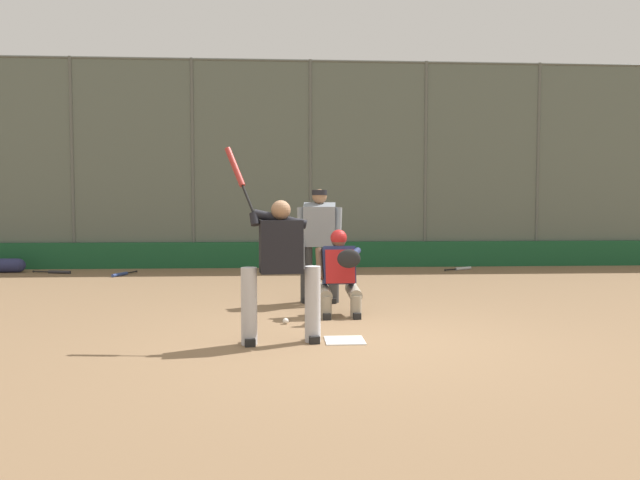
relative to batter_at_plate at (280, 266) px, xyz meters
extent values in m
plane|color=#846647|center=(-0.70, -0.06, -0.84)|extent=(160.00, 160.00, 0.00)
cube|color=white|center=(-0.70, -0.06, -0.83)|extent=(0.43, 0.43, 0.01)
cylinder|color=#515651|center=(-6.15, -7.95, 1.57)|extent=(0.08, 0.08, 4.82)
cylinder|color=#515651|center=(-3.43, -7.95, 1.57)|extent=(0.08, 0.08, 4.82)
cylinder|color=#515651|center=(-0.70, -7.95, 1.57)|extent=(0.08, 0.08, 4.82)
cylinder|color=#515651|center=(2.02, -7.95, 1.57)|extent=(0.08, 0.08, 4.82)
cylinder|color=#515651|center=(4.74, -7.95, 1.57)|extent=(0.08, 0.08, 4.82)
cube|color=#515B51|center=(-0.70, -7.95, 1.57)|extent=(21.78, 0.01, 4.82)
cylinder|color=#515651|center=(-0.70, -7.95, 3.95)|extent=(21.78, 0.06, 0.06)
cube|color=#19512D|center=(-0.70, -7.85, -0.54)|extent=(21.34, 0.18, 0.59)
cube|color=slate|center=(1.64, -10.25, -0.78)|extent=(15.24, 2.50, 0.12)
cube|color=slate|center=(1.64, -9.43, -0.62)|extent=(15.24, 0.55, 0.44)
cube|color=#B7BABC|center=(1.64, -9.43, -0.36)|extent=(15.24, 0.24, 0.08)
cube|color=slate|center=(1.64, -9.98, -0.46)|extent=(15.24, 0.55, 0.76)
cube|color=#B7BABC|center=(1.64, -9.98, -0.04)|extent=(15.24, 0.24, 0.08)
cube|color=slate|center=(1.64, -10.53, -0.30)|extent=(15.24, 0.55, 1.08)
cube|color=#B7BABC|center=(1.64, -10.53, 0.28)|extent=(15.24, 0.24, 0.08)
cube|color=slate|center=(1.64, -11.08, -0.14)|extent=(15.24, 0.55, 1.40)
cube|color=#B7BABC|center=(1.64, -11.08, 0.60)|extent=(15.24, 0.24, 0.08)
cylinder|color=#B7B7BC|center=(-0.35, -0.04, -0.43)|extent=(0.17, 0.17, 0.83)
cube|color=black|center=(-0.35, -0.04, -0.80)|extent=(0.15, 0.29, 0.08)
cylinder|color=#B7B7BC|center=(0.33, 0.05, -0.43)|extent=(0.17, 0.17, 0.83)
cube|color=black|center=(0.33, 0.05, -0.80)|extent=(0.15, 0.29, 0.08)
cube|color=black|center=(-0.01, 0.00, 0.21)|extent=(0.48, 0.32, 0.57)
sphere|color=#936B4C|center=(-0.01, 0.00, 0.60)|extent=(0.21, 0.21, 0.21)
cylinder|color=black|center=(0.00, -0.02, 0.50)|extent=(0.58, 0.12, 0.22)
cylinder|color=black|center=(0.27, 0.02, 0.50)|extent=(0.14, 0.17, 0.16)
sphere|color=black|center=(0.28, -0.01, 0.56)|extent=(0.04, 0.04, 0.04)
cylinder|color=black|center=(0.34, -0.08, 0.71)|extent=(0.16, 0.18, 0.32)
cylinder|color=maroon|center=(0.49, -0.25, 1.07)|extent=(0.26, 0.28, 0.45)
cylinder|color=gray|center=(-0.99, -1.40, -0.69)|extent=(0.15, 0.15, 0.30)
cylinder|color=gray|center=(-0.98, -1.59, -0.52)|extent=(0.19, 0.46, 0.23)
cube|color=black|center=(-0.99, -1.40, -0.80)|extent=(0.11, 0.26, 0.08)
cylinder|color=gray|center=(-0.60, -1.38, -0.69)|extent=(0.15, 0.15, 0.30)
cylinder|color=gray|center=(-0.59, -1.57, -0.52)|extent=(0.19, 0.46, 0.23)
cube|color=black|center=(-0.60, -1.38, -0.80)|extent=(0.11, 0.26, 0.08)
cube|color=navy|center=(-0.78, -1.63, -0.17)|extent=(0.44, 0.37, 0.54)
cube|color=#B21E1E|center=(-0.79, -1.48, -0.17)|extent=(0.39, 0.15, 0.44)
sphere|color=brown|center=(-0.78, -1.63, 0.17)|extent=(0.20, 0.20, 0.20)
sphere|color=#B21E1E|center=(-0.78, -1.63, 0.20)|extent=(0.22, 0.22, 0.22)
cylinder|color=navy|center=(-0.96, -1.40, 0.00)|extent=(0.26, 0.52, 0.15)
ellipsoid|color=black|center=(-0.87, -1.16, -0.04)|extent=(0.30, 0.11, 0.24)
cylinder|color=brown|center=(-0.52, -1.61, -0.14)|extent=(0.10, 0.30, 0.43)
cylinder|color=#333333|center=(-0.79, -2.69, -0.40)|extent=(0.18, 0.18, 0.88)
cube|color=black|center=(-0.79, -2.69, -0.80)|extent=(0.14, 0.29, 0.08)
cylinder|color=#333333|center=(-0.40, -2.73, -0.40)|extent=(0.18, 0.18, 0.88)
cube|color=black|center=(-0.40, -2.73, -0.80)|extent=(0.14, 0.29, 0.08)
cube|color=gray|center=(-0.59, -2.65, 0.34)|extent=(0.51, 0.46, 0.67)
sphere|color=#936B4C|center=(-0.59, -2.65, 0.76)|extent=(0.22, 0.22, 0.22)
cylinder|color=black|center=(-0.59, -2.65, 0.82)|extent=(0.23, 0.23, 0.08)
cylinder|color=gray|center=(-0.86, -2.56, 0.14)|extent=(0.17, 0.25, 0.93)
cylinder|color=gray|center=(-0.31, -2.61, 0.14)|extent=(0.13, 0.24, 0.93)
sphere|color=black|center=(3.10, -6.92, -0.81)|extent=(0.04, 0.04, 0.04)
cylinder|color=black|center=(3.17, -6.75, -0.81)|extent=(0.15, 0.35, 0.03)
cylinder|color=#334789|center=(3.31, -6.35, -0.81)|extent=(0.23, 0.49, 0.07)
sphere|color=black|center=(5.31, -7.01, -0.81)|extent=(0.04, 0.04, 0.04)
cylinder|color=black|center=(5.13, -6.97, -0.81)|extent=(0.36, 0.11, 0.03)
cylinder|color=#28282D|center=(4.71, -6.87, -0.81)|extent=(0.50, 0.18, 0.07)
sphere|color=black|center=(-1.25, -6.16, -0.81)|extent=(0.04, 0.04, 0.04)
cylinder|color=black|center=(-1.32, -6.33, -0.81)|extent=(0.16, 0.35, 0.03)
cylinder|color=#B7BCC1|center=(-1.47, -6.73, -0.81)|extent=(0.24, 0.49, 0.07)
sphere|color=black|center=(-3.61, -6.75, -0.81)|extent=(0.04, 0.04, 0.04)
cylinder|color=black|center=(-3.75, -6.84, -0.81)|extent=(0.31, 0.21, 0.03)
cylinder|color=#B7BCC1|center=(-4.10, -7.05, -0.81)|extent=(0.44, 0.31, 0.07)
sphere|color=white|center=(-0.07, -1.05, -0.80)|extent=(0.07, 0.07, 0.07)
sphere|color=navy|center=(5.68, -7.16, -0.69)|extent=(0.30, 0.30, 0.30)
camera|label=1|loc=(-0.01, 6.67, 0.68)|focal=35.00mm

